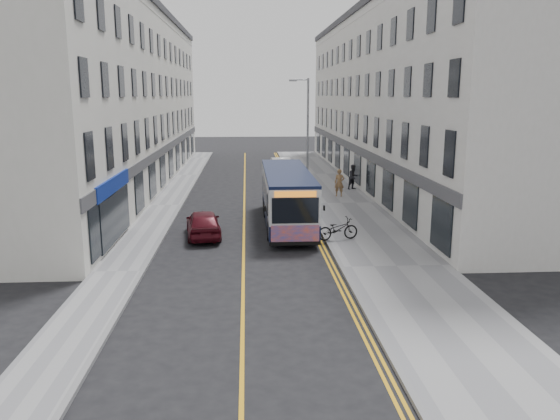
{
  "coord_description": "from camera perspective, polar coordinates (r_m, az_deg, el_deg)",
  "views": [
    {
      "loc": [
        0.19,
        -22.18,
        6.98
      ],
      "look_at": [
        1.74,
        3.05,
        1.6
      ],
      "focal_mm": 35.0,
      "sensor_mm": 36.0,
      "label": 1
    }
  ],
  "objects": [
    {
      "name": "pavement_west",
      "position": [
        35.26,
        -11.91,
        0.43
      ],
      "size": [
        2.0,
        64.0,
        0.12
      ],
      "primitive_type": "cube",
      "color": "gray",
      "rests_on": "ground"
    },
    {
      "name": "streetlamp",
      "position": [
        36.49,
        2.78,
        7.92
      ],
      "size": [
        1.32,
        0.18,
        8.0
      ],
      "color": "gray",
      "rests_on": "ground"
    },
    {
      "name": "road_dbl_yellow_outer",
      "position": [
        35.07,
        2.38,
        0.53
      ],
      "size": [
        0.1,
        64.0,
        0.01
      ],
      "primitive_type": "cube",
      "color": "orange",
      "rests_on": "ground"
    },
    {
      "name": "terrace_west",
      "position": [
        44.15,
        -15.82,
        10.94
      ],
      "size": [
        6.0,
        46.0,
        13.0
      ],
      "primitive_type": "cube",
      "color": "silver",
      "rests_on": "ground"
    },
    {
      "name": "kerb_west",
      "position": [
        35.13,
        -10.29,
        0.46
      ],
      "size": [
        0.18,
        64.0,
        0.13
      ],
      "primitive_type": "cube",
      "color": "slate",
      "rests_on": "ground"
    },
    {
      "name": "car_white",
      "position": [
        47.5,
        0.15,
        4.49
      ],
      "size": [
        1.97,
        4.76,
        1.53
      ],
      "primitive_type": "imported",
      "rotation": [
        0.0,
        0.0,
        0.07
      ],
      "color": "white",
      "rests_on": "ground"
    },
    {
      "name": "road_dbl_yellow_inner",
      "position": [
        35.05,
        2.06,
        0.52
      ],
      "size": [
        0.1,
        64.0,
        0.01
      ],
      "primitive_type": "cube",
      "color": "orange",
      "rests_on": "ground"
    },
    {
      "name": "city_bus",
      "position": [
        29.35,
        0.71,
        1.51
      ],
      "size": [
        2.4,
        10.28,
        2.98
      ],
      "color": "black",
      "rests_on": "ground"
    },
    {
      "name": "bicycle",
      "position": [
        26.28,
        6.06,
        -1.98
      ],
      "size": [
        2.15,
        1.16,
        1.07
      ],
      "primitive_type": "imported",
      "rotation": [
        0.0,
        0.0,
        1.8
      ],
      "color": "black",
      "rests_on": "pavement_east"
    },
    {
      "name": "kerb_east",
      "position": [
        35.08,
        2.79,
        0.63
      ],
      "size": [
        0.18,
        64.0,
        0.13
      ],
      "primitive_type": "cube",
      "color": "slate",
      "rests_on": "ground"
    },
    {
      "name": "road_centre_line",
      "position": [
        34.89,
        -3.75,
        0.45
      ],
      "size": [
        0.12,
        64.0,
        0.01
      ],
      "primitive_type": "cube",
      "color": "orange",
      "rests_on": "ground"
    },
    {
      "name": "ground",
      "position": [
        23.26,
        -3.84,
        -5.48
      ],
      "size": [
        140.0,
        140.0,
        0.0
      ],
      "primitive_type": "plane",
      "color": "black",
      "rests_on": "ground"
    },
    {
      "name": "pedestrian_near",
      "position": [
        37.52,
        6.22,
        2.85
      ],
      "size": [
        0.78,
        0.63,
        1.87
      ],
      "primitive_type": "imported",
      "rotation": [
        0.0,
        0.0,
        -0.31
      ],
      "color": "olive",
      "rests_on": "pavement_east"
    },
    {
      "name": "pavement_east",
      "position": [
        35.4,
        6.41,
        0.66
      ],
      "size": [
        4.5,
        64.0,
        0.12
      ],
      "primitive_type": "cube",
      "color": "gray",
      "rests_on": "ground"
    },
    {
      "name": "terrace_east",
      "position": [
        44.64,
        11.38,
        11.16
      ],
      "size": [
        6.0,
        46.0,
        13.0
      ],
      "primitive_type": "cube",
      "color": "silver",
      "rests_on": "ground"
    },
    {
      "name": "car_maroon",
      "position": [
        27.37,
        -8.01,
        -1.39
      ],
      "size": [
        2.12,
        4.23,
        1.38
      ],
      "primitive_type": "imported",
      "rotation": [
        0.0,
        0.0,
        3.26
      ],
      "color": "#4B0C15",
      "rests_on": "ground"
    },
    {
      "name": "pedestrian_far",
      "position": [
        40.4,
        7.69,
        3.45
      ],
      "size": [
        1.12,
        1.06,
        1.84
      ],
      "primitive_type": "imported",
      "rotation": [
        0.0,
        0.0,
        0.55
      ],
      "color": "black",
      "rests_on": "pavement_east"
    }
  ]
}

